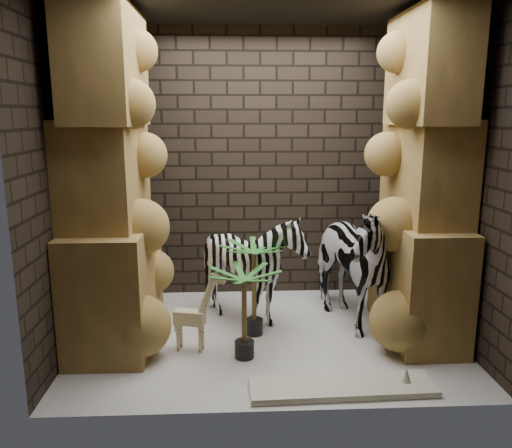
{
  "coord_description": "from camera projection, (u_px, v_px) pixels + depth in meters",
  "views": [
    {
      "loc": [
        -0.32,
        -4.48,
        2.07
      ],
      "look_at": [
        -0.1,
        0.15,
        1.06
      ],
      "focal_mm": 35.56,
      "sensor_mm": 36.0,
      "label": 1
    }
  ],
  "objects": [
    {
      "name": "palm_back",
      "position": [
        244.0,
        314.0,
        4.32
      ],
      "size": [
        0.36,
        0.36,
        0.81
      ],
      "primitive_type": null,
      "color": "#22561F",
      "rests_on": "floor"
    },
    {
      "name": "zebra_right",
      "position": [
        343.0,
        252.0,
        4.94
      ],
      "size": [
        1.04,
        1.42,
        1.51
      ],
      "primitive_type": "imported",
      "rotation": [
        0.0,
        0.0,
        0.31
      ],
      "color": "white",
      "rests_on": "floor"
    },
    {
      "name": "palm_front",
      "position": [
        254.0,
        289.0,
        4.78
      ],
      "size": [
        0.36,
        0.36,
        0.91
      ],
      "primitive_type": null,
      "color": "#22561F",
      "rests_on": "floor"
    },
    {
      "name": "wall_front",
      "position": [
        281.0,
        204.0,
        3.29
      ],
      "size": [
        3.5,
        0.0,
        3.5
      ],
      "primitive_type": "plane",
      "rotation": [
        -1.57,
        0.0,
        0.0
      ],
      "color": "black",
      "rests_on": "ground"
    },
    {
      "name": "zebra_left",
      "position": [
        253.0,
        273.0,
        5.03
      ],
      "size": [
        1.03,
        1.23,
        1.05
      ],
      "primitive_type": "imported",
      "rotation": [
        0.0,
        0.0,
        0.09
      ],
      "color": "white",
      "rests_on": "floor"
    },
    {
      "name": "giraffe_toy",
      "position": [
        190.0,
        308.0,
        4.46
      ],
      "size": [
        0.43,
        0.23,
        0.79
      ],
      "primitive_type": null,
      "rotation": [
        0.0,
        0.0,
        -0.25
      ],
      "color": "beige",
      "rests_on": "floor"
    },
    {
      "name": "wall_left",
      "position": [
        68.0,
        181.0,
        4.43
      ],
      "size": [
        0.0,
        3.0,
        3.0
      ],
      "primitive_type": "plane",
      "rotation": [
        1.57,
        0.0,
        1.57
      ],
      "color": "black",
      "rests_on": "ground"
    },
    {
      "name": "wall_right",
      "position": [
        460.0,
        178.0,
        4.59
      ],
      "size": [
        0.0,
        3.0,
        3.0
      ],
      "primitive_type": "plane",
      "rotation": [
        1.57,
        0.0,
        -1.57
      ],
      "color": "black",
      "rests_on": "ground"
    },
    {
      "name": "wall_back",
      "position": [
        260.0,
        166.0,
        5.73
      ],
      "size": [
        3.5,
        0.0,
        3.5
      ],
      "primitive_type": "plane",
      "rotation": [
        1.57,
        0.0,
        0.0
      ],
      "color": "black",
      "rests_on": "ground"
    },
    {
      "name": "rock_pillar_right",
      "position": [
        424.0,
        179.0,
        4.58
      ],
      "size": [
        0.58,
        1.25,
        3.0
      ],
      "primitive_type": null,
      "color": "#B88948",
      "rests_on": "floor"
    },
    {
      "name": "floor",
      "position": [
        267.0,
        336.0,
        4.83
      ],
      "size": [
        3.5,
        3.5,
        0.0
      ],
      "primitive_type": "plane",
      "color": "silver",
      "rests_on": "ground"
    },
    {
      "name": "surfboard",
      "position": [
        342.0,
        387.0,
        3.88
      ],
      "size": [
        1.43,
        0.39,
        0.05
      ],
      "primitive_type": "cube",
      "rotation": [
        0.0,
        0.0,
        0.03
      ],
      "color": "beige",
      "rests_on": "floor"
    },
    {
      "name": "rock_pillar_left",
      "position": [
        109.0,
        180.0,
        4.44
      ],
      "size": [
        0.68,
        1.3,
        3.0
      ],
      "primitive_type": null,
      "color": "#B88948",
      "rests_on": "floor"
    }
  ]
}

